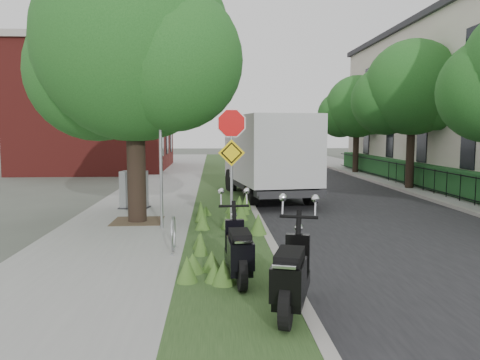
% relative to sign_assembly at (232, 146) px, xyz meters
% --- Properties ---
extents(ground, '(120.00, 120.00, 0.00)m').
position_rel_sign_assembly_xyz_m(ground, '(1.40, -0.58, -2.33)').
color(ground, '#4C5147').
rests_on(ground, ground).
extents(sidewalk_near, '(3.50, 60.00, 0.12)m').
position_rel_sign_assembly_xyz_m(sidewalk_near, '(-2.85, 9.42, -2.27)').
color(sidewalk_near, gray).
rests_on(sidewalk_near, ground).
extents(verge, '(2.00, 60.00, 0.12)m').
position_rel_sign_assembly_xyz_m(verge, '(-0.10, 9.42, -2.27)').
color(verge, '#26411C').
rests_on(verge, ground).
extents(kerb_near, '(0.20, 60.00, 0.13)m').
position_rel_sign_assembly_xyz_m(kerb_near, '(0.90, 9.42, -2.26)').
color(kerb_near, '#9E9991').
rests_on(kerb_near, ground).
extents(road, '(7.00, 60.00, 0.01)m').
position_rel_sign_assembly_xyz_m(road, '(4.40, 9.42, -2.32)').
color(road, black).
rests_on(road, ground).
extents(kerb_far, '(0.20, 60.00, 0.13)m').
position_rel_sign_assembly_xyz_m(kerb_far, '(7.90, 9.42, -2.26)').
color(kerb_far, '#9E9991').
rests_on(kerb_far, ground).
extents(footpath_far, '(3.20, 60.00, 0.12)m').
position_rel_sign_assembly_xyz_m(footpath_far, '(9.60, 9.42, -2.27)').
color(footpath_far, gray).
rests_on(footpath_far, ground).
extents(street_tree_main, '(6.21, 5.54, 7.66)m').
position_rel_sign_assembly_xyz_m(street_tree_main, '(-2.68, 2.28, 2.48)').
color(street_tree_main, black).
rests_on(street_tree_main, ground).
extents(bare_post, '(0.08, 0.08, 4.00)m').
position_rel_sign_assembly_xyz_m(bare_post, '(-1.80, 1.22, -0.21)').
color(bare_post, '#A5A8AD').
rests_on(bare_post, ground).
extents(bike_hoop, '(0.06, 0.78, 0.77)m').
position_rel_sign_assembly_xyz_m(bike_hoop, '(-1.30, -1.18, -1.83)').
color(bike_hoop, '#A5A8AD').
rests_on(bike_hoop, ground).
extents(sign_assembly, '(0.94, 0.08, 3.22)m').
position_rel_sign_assembly_xyz_m(sign_assembly, '(0.00, 0.00, 0.00)').
color(sign_assembly, '#A5A8AD').
rests_on(sign_assembly, ground).
extents(fence_far, '(0.04, 24.00, 1.00)m').
position_rel_sign_assembly_xyz_m(fence_far, '(8.60, 9.42, -1.66)').
color(fence_far, black).
rests_on(fence_far, ground).
extents(hedge_far, '(1.00, 24.00, 1.10)m').
position_rel_sign_assembly_xyz_m(hedge_far, '(9.30, 9.42, -1.66)').
color(hedge_far, '#1A4B21').
rests_on(hedge_far, footpath_far).
extents(brick_building, '(9.40, 10.40, 8.30)m').
position_rel_sign_assembly_xyz_m(brick_building, '(-8.10, 21.42, 1.88)').
color(brick_building, maroon).
rests_on(brick_building, ground).
extents(far_tree_b, '(4.83, 4.31, 6.56)m').
position_rel_sign_assembly_xyz_m(far_tree_b, '(8.34, 9.46, 2.04)').
color(far_tree_b, black).
rests_on(far_tree_b, ground).
extents(far_tree_c, '(4.37, 3.89, 5.93)m').
position_rel_sign_assembly_xyz_m(far_tree_c, '(8.34, 17.46, 1.63)').
color(far_tree_c, black).
rests_on(far_tree_c, ground).
extents(scooter_near, '(0.80, 1.97, 0.96)m').
position_rel_sign_assembly_xyz_m(scooter_near, '(0.64, -4.80, -1.74)').
color(scooter_near, black).
rests_on(scooter_near, ground).
extents(scooter_far, '(0.46, 1.92, 0.92)m').
position_rel_sign_assembly_xyz_m(scooter_far, '(-0.01, -3.29, -1.76)').
color(scooter_far, black).
rests_on(scooter_far, ground).
extents(box_truck, '(3.27, 6.44, 2.79)m').
position_rel_sign_assembly_xyz_m(box_truck, '(1.73, 6.93, -0.51)').
color(box_truck, '#262628').
rests_on(box_truck, ground).
extents(utility_cabinet, '(1.03, 0.79, 1.24)m').
position_rel_sign_assembly_xyz_m(utility_cabinet, '(-3.07, 4.51, -1.61)').
color(utility_cabinet, '#262628').
rests_on(utility_cabinet, ground).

